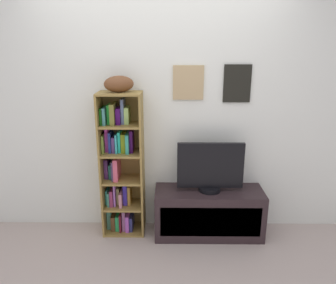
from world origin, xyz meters
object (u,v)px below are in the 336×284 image
at_px(bookshelf, 120,167).
at_px(football, 119,84).
at_px(tv_stand, 208,212).
at_px(television, 210,168).

relative_size(bookshelf, football, 5.25).
relative_size(tv_stand, television, 1.67).
height_order(football, tv_stand, football).
relative_size(bookshelf, television, 2.25).
relative_size(bookshelf, tv_stand, 1.35).
distance_m(bookshelf, television, 0.91).
height_order(bookshelf, football, football).
height_order(bookshelf, television, bookshelf).
relative_size(football, tv_stand, 0.26).
distance_m(tv_stand, television, 0.49).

